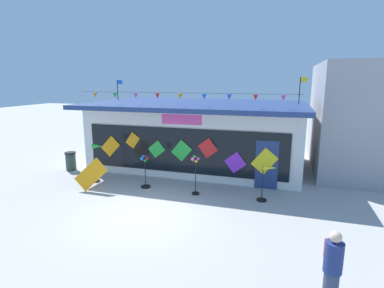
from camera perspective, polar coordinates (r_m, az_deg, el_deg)
ground_plane at (r=10.46m, az=-9.58°, el=-12.95°), size 80.00×80.00×0.00m
kite_shop_building at (r=15.85m, az=1.47°, el=2.07°), size 10.48×6.77×4.52m
wind_spinner_far_left at (r=13.70m, az=-17.47°, el=-2.39°), size 0.67×0.39×1.71m
wind_spinner_left at (r=12.67m, az=-8.83°, el=-5.34°), size 0.40×0.40×1.41m
wind_spinner_center_left at (r=11.69m, az=0.63°, el=-5.19°), size 0.31×0.29×1.59m
wind_spinner_center_right at (r=11.39m, az=13.86°, el=-6.47°), size 0.67×0.36×1.37m
person_near_camera at (r=6.68m, az=24.84°, el=-20.67°), size 0.34×0.46×1.68m
trash_bin at (r=16.09m, az=-21.84°, el=-3.00°), size 0.52×0.52×0.92m
display_kite_on_ground at (r=12.82m, az=-18.47°, el=-5.46°), size 1.35×0.38×1.35m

